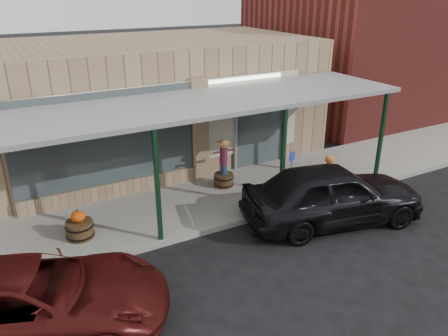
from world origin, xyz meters
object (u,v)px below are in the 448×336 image
barrel_scarecrow (224,170)px  barrel_pumpkin (80,227)px  parked_sedan (333,194)px  car_maroon (30,301)px  handicap_sign (291,167)px

barrel_scarecrow → barrel_pumpkin: bearing=-152.4°
parked_sedan → car_maroon: bearing=106.6°
barrel_scarecrow → barrel_pumpkin: size_ratio=2.00×
barrel_pumpkin → parked_sedan: parked_sedan is taller
parked_sedan → barrel_pumpkin: bearing=83.3°
barrel_pumpkin → parked_sedan: (6.17, -2.16, 0.40)m
handicap_sign → barrel_pumpkin: bearing=156.4°
barrel_scarecrow → handicap_sign: barrel_scarecrow is taller
barrel_scarecrow → parked_sedan: (1.60, -3.11, 0.15)m
barrel_pumpkin → handicap_sign: 6.15m
handicap_sign → parked_sedan: size_ratio=0.25×
barrel_pumpkin → handicap_sign: bearing=-3.9°
barrel_pumpkin → handicap_sign: handicap_sign is taller
parked_sedan → car_maroon: 7.59m
barrel_scarecrow → handicap_sign: (1.54, -1.37, 0.31)m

